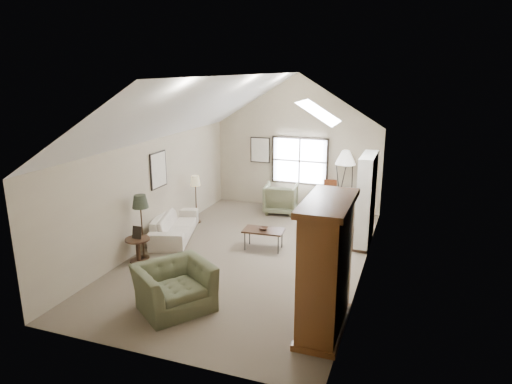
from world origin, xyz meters
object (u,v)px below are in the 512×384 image
(side_table, at_px, (138,250))
(coffee_table, at_px, (264,239))
(armchair_near, at_px, (174,287))
(armchair_far, at_px, (281,198))
(sofa, at_px, (175,225))
(side_chair, at_px, (329,197))
(armoire, at_px, (326,267))

(side_table, bearing_deg, coffee_table, 34.30)
(side_table, bearing_deg, armchair_near, -40.45)
(side_table, bearing_deg, armchair_far, 66.46)
(armchair_near, distance_m, side_table, 2.32)
(sofa, bearing_deg, side_table, 162.84)
(sofa, xyz_separation_m, side_table, (0.00, -1.60, -0.04))
(sofa, relative_size, armchair_near, 1.72)
(armchair_far, distance_m, side_chair, 1.41)
(coffee_table, bearing_deg, side_chair, 74.04)
(armoire, height_order, armchair_far, armoire)
(coffee_table, height_order, side_table, side_table)
(armoire, relative_size, armchair_near, 1.76)
(side_chair, bearing_deg, armchair_near, -110.93)
(side_table, bearing_deg, sofa, 90.00)
(coffee_table, distance_m, side_chair, 3.36)
(sofa, relative_size, side_chair, 2.19)
(armoire, xyz_separation_m, sofa, (-4.38, 2.87, -0.79))
(side_chair, bearing_deg, armchair_far, -170.97)
(sofa, distance_m, coffee_table, 2.36)
(coffee_table, relative_size, side_table, 1.74)
(armoire, bearing_deg, coffee_table, 125.06)
(sofa, relative_size, coffee_table, 2.29)
(armchair_near, relative_size, coffee_table, 1.33)
(armoire, distance_m, coffee_table, 3.62)
(armoire, xyz_separation_m, armchair_near, (-2.62, -0.23, -0.69))
(sofa, distance_m, side_table, 1.60)
(armchair_far, bearing_deg, armoire, 105.11)
(armoire, bearing_deg, armchair_near, -174.87)
(coffee_table, xyz_separation_m, side_chair, (0.92, 3.22, 0.25))
(armoire, height_order, coffee_table, armoire)
(armchair_near, bearing_deg, sofa, 65.94)
(armoire, distance_m, armchair_far, 6.24)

